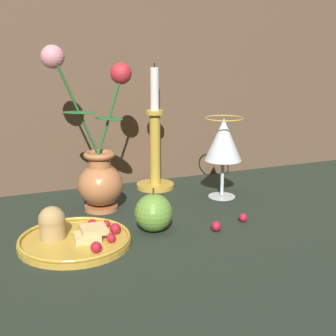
{
  "coord_description": "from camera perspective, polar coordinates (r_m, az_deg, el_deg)",
  "views": [
    {
      "loc": [
        -0.31,
        -0.85,
        0.34
      ],
      "look_at": [
        0.03,
        -0.02,
        0.1
      ],
      "focal_mm": 50.0,
      "sensor_mm": 36.0,
      "label": 1
    }
  ],
  "objects": [
    {
      "name": "candlestick",
      "position": [
        1.12,
        -1.59,
        2.24
      ],
      "size": [
        0.09,
        0.09,
        0.3
      ],
      "color": "gold",
      "rests_on": "ground_plane"
    },
    {
      "name": "apple_beside_vase",
      "position": [
        0.87,
        -1.77,
        -5.47
      ],
      "size": [
        0.07,
        0.07,
        0.08
      ],
      "color": "#669938",
      "rests_on": "ground_plane"
    },
    {
      "name": "berry_near_plate",
      "position": [
        0.88,
        5.89,
        -7.07
      ],
      "size": [
        0.02,
        0.02,
        0.02
      ],
      "primitive_type": "sphere",
      "color": "#AD192D",
      "rests_on": "ground_plane"
    },
    {
      "name": "vase",
      "position": [
        0.98,
        -8.52,
        0.5
      ],
      "size": [
        0.18,
        0.09,
        0.34
      ],
      "color": "#B77042",
      "rests_on": "ground_plane"
    },
    {
      "name": "wine_glass",
      "position": [
        1.05,
        6.76,
        3.16
      ],
      "size": [
        0.09,
        0.09,
        0.18
      ],
      "color": "silver",
      "rests_on": "ground_plane"
    },
    {
      "name": "ground_plane",
      "position": [
        0.97,
        -1.97,
        -5.67
      ],
      "size": [
        2.4,
        2.4,
        0.0
      ],
      "primitive_type": "plane",
      "color": "#232D23",
      "rests_on": "ground"
    },
    {
      "name": "berry_front_center",
      "position": [
        0.94,
        9.14,
        -5.98
      ],
      "size": [
        0.02,
        0.02,
        0.02
      ],
      "primitive_type": "sphere",
      "color": "#AD192D",
      "rests_on": "ground_plane"
    },
    {
      "name": "plate_with_pastries",
      "position": [
        0.84,
        -11.63,
        -8.16
      ],
      "size": [
        0.2,
        0.2,
        0.07
      ],
      "color": "gold",
      "rests_on": "ground_plane"
    }
  ]
}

